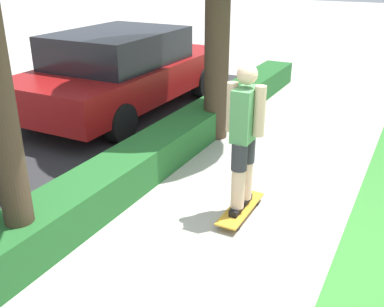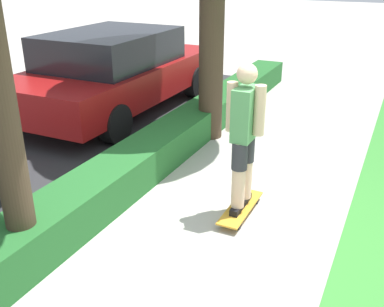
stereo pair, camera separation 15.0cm
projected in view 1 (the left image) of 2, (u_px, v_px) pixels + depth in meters
name	position (u px, v px, depth m)	size (l,w,h in m)	color
ground_plane	(236.00, 233.00, 4.72)	(60.00, 60.00, 0.00)	#ADA89E
hedge_row	(112.00, 181.00, 5.31)	(12.96, 0.60, 0.45)	#236028
skateboard	(241.00, 209.00, 5.02)	(0.88, 0.24, 0.09)	gold
skater_person	(244.00, 136.00, 4.67)	(0.49, 0.41, 1.61)	black
parked_car_middle	(123.00, 70.00, 8.30)	(4.63, 2.08, 1.48)	maroon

